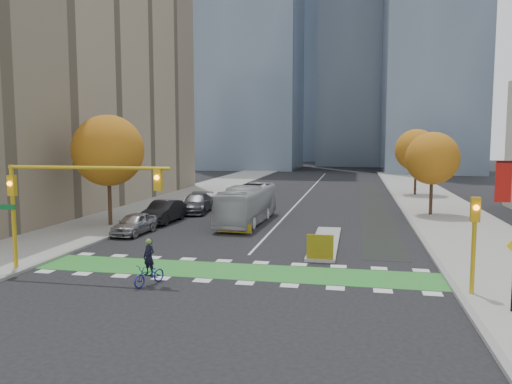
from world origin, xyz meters
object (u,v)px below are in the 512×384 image
at_px(parked_car_a, 134,224).
at_px(parked_car_b, 164,212).
at_px(traffic_signal_east, 474,231).
at_px(parked_car_c, 196,203).
at_px(hazard_board, 320,247).
at_px(tree_west, 108,151).
at_px(tree_east_far, 416,150).
at_px(traffic_signal_west, 60,190).
at_px(bus, 248,204).
at_px(cyclist, 149,270).
at_px(tree_east_near, 432,158).

relative_size(parked_car_a, parked_car_b, 0.83).
distance_m(traffic_signal_east, parked_car_c, 27.76).
relative_size(hazard_board, tree_west, 0.17).
distance_m(tree_west, tree_east_far, 35.73).
bearing_deg(traffic_signal_west, bus, 71.06).
bearing_deg(hazard_board, traffic_signal_east, -35.92).
height_order(hazard_board, parked_car_b, parked_car_b).
distance_m(tree_east_far, cyclist, 42.74).
xyz_separation_m(tree_east_far, traffic_signal_west, (-20.43, -38.51, -1.21)).
xyz_separation_m(cyclist, parked_car_b, (-5.74, 16.05, 0.16)).
relative_size(hazard_board, tree_east_far, 0.18).
xyz_separation_m(traffic_signal_west, parked_car_a, (-1.00, 10.02, -3.30)).
relative_size(tree_west, traffic_signal_west, 0.96).
bearing_deg(parked_car_c, tree_west, -121.37).
height_order(tree_west, traffic_signal_east, tree_west).
bearing_deg(cyclist, tree_east_far, 89.06).
bearing_deg(tree_east_near, traffic_signal_west, -131.52).
distance_m(traffic_signal_west, parked_car_a, 10.60).
xyz_separation_m(traffic_signal_east, parked_car_a, (-19.43, 10.02, -2.00)).
xyz_separation_m(traffic_signal_west, parked_car_b, (-0.87, 15.02, -3.18)).
bearing_deg(traffic_signal_west, traffic_signal_east, 0.01).
relative_size(tree_east_far, bus, 0.73).
distance_m(tree_west, bus, 11.10).
distance_m(hazard_board, cyclist, 9.10).
height_order(bus, parked_car_c, bus).
xyz_separation_m(tree_east_far, parked_car_c, (-20.51, -17.91, -4.41)).
distance_m(tree_west, traffic_signal_west, 13.25).
height_order(tree_east_near, cyclist, tree_east_near).
bearing_deg(tree_east_far, traffic_signal_east, -92.97).
bearing_deg(cyclist, traffic_signal_east, 24.90).
xyz_separation_m(hazard_board, tree_west, (-16.00, 7.80, 4.82)).
xyz_separation_m(traffic_signal_east, bus, (-12.88, 16.17, -1.28)).
bearing_deg(parked_car_b, tree_east_near, 22.10).
bearing_deg(hazard_board, parked_car_a, 157.68).
xyz_separation_m(tree_east_near, parked_car_b, (-20.80, -7.49, -4.01)).
height_order(tree_east_far, cyclist, tree_east_far).
relative_size(hazard_board, parked_car_c, 0.24).
relative_size(traffic_signal_west, parked_car_b, 1.65).
relative_size(tree_west, bus, 0.79).
relative_size(traffic_signal_east, parked_car_a, 0.96).
xyz_separation_m(traffic_signal_west, parked_car_c, (-0.08, 20.60, -3.20)).
relative_size(tree_east_near, bus, 0.68).
height_order(parked_car_a, parked_car_b, parked_car_b).
bearing_deg(parked_car_b, traffic_signal_west, -84.38).
bearing_deg(tree_west, hazard_board, -25.99).
distance_m(tree_east_far, traffic_signal_west, 43.61).
distance_m(traffic_signal_east, bus, 20.71).
bearing_deg(tree_west, parked_car_a, -39.03).
xyz_separation_m(traffic_signal_east, parked_car_c, (-18.51, 20.60, -1.90)).
height_order(hazard_board, tree_east_far, tree_east_far).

